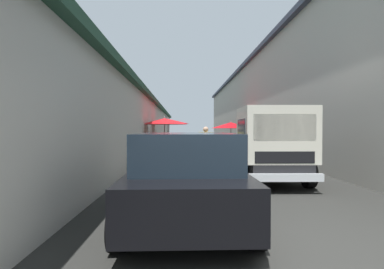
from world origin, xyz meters
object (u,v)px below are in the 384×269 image
(plastic_stool, at_px, (205,164))
(delivery_truck, at_px, (268,146))
(fruit_stall_near_left, at_px, (164,128))
(fruit_stall_mid_lane, at_px, (231,128))
(hatchback_car, at_px, (186,175))
(fruit_stall_far_right, at_px, (168,126))
(vendor_by_crates, at_px, (206,144))
(parked_scooter, at_px, (179,155))

(plastic_stool, bearing_deg, delivery_truck, -139.81)
(fruit_stall_near_left, height_order, plastic_stool, fruit_stall_near_left)
(fruit_stall_mid_lane, height_order, hatchback_car, fruit_stall_mid_lane)
(fruit_stall_far_right, height_order, hatchback_car, fruit_stall_far_right)
(delivery_truck, relative_size, vendor_by_crates, 3.05)
(fruit_stall_mid_lane, height_order, plastic_stool, fruit_stall_mid_lane)
(fruit_stall_near_left, xyz_separation_m, delivery_truck, (-6.92, -3.35, -0.57))
(fruit_stall_mid_lane, xyz_separation_m, parked_scooter, (-7.88, 3.50, -1.18))
(delivery_truck, height_order, parked_scooter, delivery_truck)
(fruit_stall_mid_lane, relative_size, vendor_by_crates, 1.69)
(fruit_stall_near_left, distance_m, fruit_stall_far_right, 3.90)
(delivery_truck, distance_m, plastic_stool, 2.63)
(fruit_stall_near_left, xyz_separation_m, plastic_stool, (-4.99, -1.71, -1.28))
(fruit_stall_near_left, distance_m, delivery_truck, 7.71)
(delivery_truck, xyz_separation_m, parked_scooter, (4.18, 2.53, -0.59))
(fruit_stall_mid_lane, distance_m, plastic_stool, 10.54)
(fruit_stall_near_left, height_order, vendor_by_crates, fruit_stall_near_left)
(fruit_stall_mid_lane, relative_size, delivery_truck, 0.56)
(plastic_stool, bearing_deg, fruit_stall_mid_lane, -14.42)
(fruit_stall_mid_lane, relative_size, hatchback_car, 0.70)
(fruit_stall_near_left, relative_size, fruit_stall_mid_lane, 0.85)
(fruit_stall_mid_lane, bearing_deg, delivery_truck, 175.39)
(fruit_stall_near_left, relative_size, plastic_stool, 5.38)
(fruit_stall_mid_lane, height_order, parked_scooter, fruit_stall_mid_lane)
(vendor_by_crates, bearing_deg, fruit_stall_near_left, 30.93)
(fruit_stall_mid_lane, bearing_deg, vendor_by_crates, 163.69)
(fruit_stall_near_left, bearing_deg, fruit_stall_far_right, 0.06)
(fruit_stall_near_left, height_order, delivery_truck, fruit_stall_near_left)
(hatchback_car, xyz_separation_m, delivery_truck, (3.26, -2.35, 0.30))
(fruit_stall_near_left, bearing_deg, vendor_by_crates, -149.07)
(fruit_stall_far_right, bearing_deg, fruit_stall_mid_lane, -74.05)
(hatchback_car, relative_size, parked_scooter, 2.31)
(delivery_truck, bearing_deg, hatchback_car, 144.27)
(hatchback_car, xyz_separation_m, parked_scooter, (7.44, 0.18, -0.29))
(fruit_stall_near_left, xyz_separation_m, fruit_stall_far_right, (3.90, 0.00, 0.12))
(delivery_truck, xyz_separation_m, plastic_stool, (1.93, 1.63, -0.71))
(fruit_stall_far_right, bearing_deg, hatchback_car, -175.93)
(delivery_truck, xyz_separation_m, vendor_by_crates, (3.77, 1.46, -0.10))
(fruit_stall_near_left, distance_m, fruit_stall_mid_lane, 6.71)
(fruit_stall_far_right, height_order, parked_scooter, fruit_stall_far_right)
(fruit_stall_far_right, xyz_separation_m, hatchback_car, (-14.09, -1.00, -0.99))
(fruit_stall_near_left, height_order, fruit_stall_mid_lane, fruit_stall_near_left)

